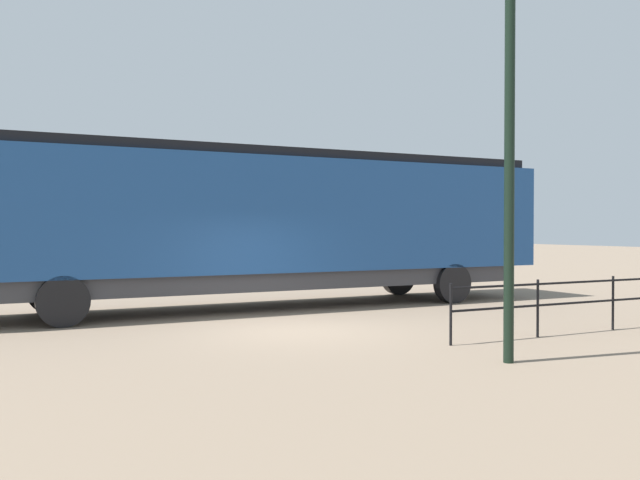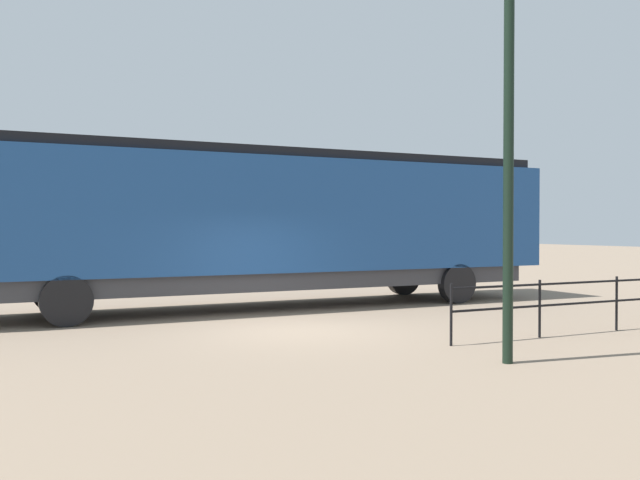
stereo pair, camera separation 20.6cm
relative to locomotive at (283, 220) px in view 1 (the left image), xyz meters
The scene contains 4 objects.
ground_plane 4.83m from the locomotive, 21.21° to the right, with size 120.00×120.00×0.00m, color #84705B.
locomotive is the anchor object (origin of this frame).
lamp_post 8.75m from the locomotive, ahead, with size 0.45×0.45×6.21m.
platform_fence 8.33m from the locomotive, 32.25° to the left, with size 0.05×8.39×1.11m.
Camera 1 is at (12.72, -5.88, 2.10)m, focal length 38.35 mm.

